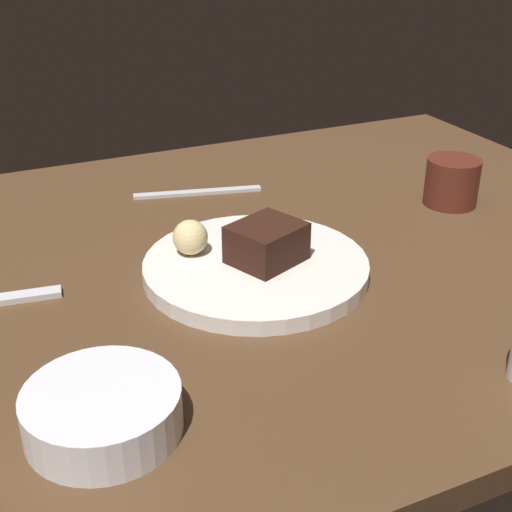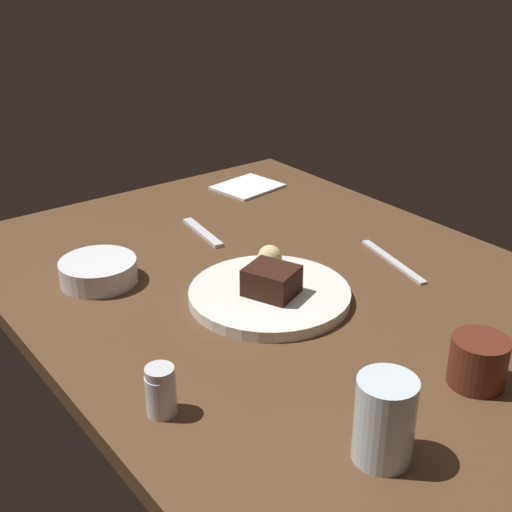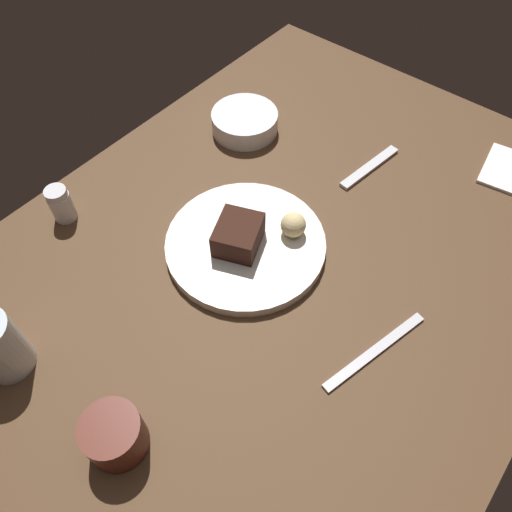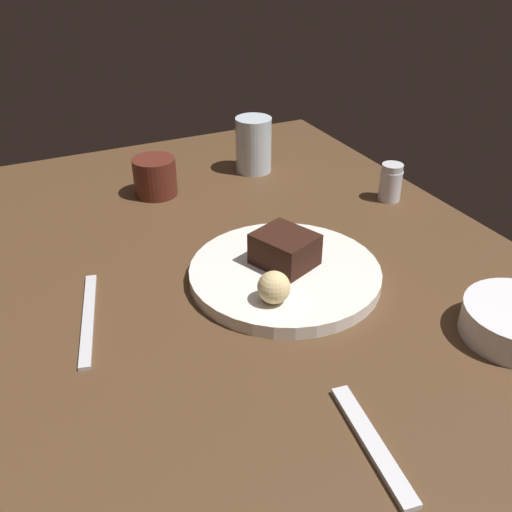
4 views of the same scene
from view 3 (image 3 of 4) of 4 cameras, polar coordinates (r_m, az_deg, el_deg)
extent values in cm
cube|color=#4C331E|center=(81.27, 1.77, -1.64)|extent=(120.00, 84.00, 3.00)
cylinder|color=white|center=(81.43, -1.08, 1.47)|extent=(26.31, 26.31, 1.85)
cube|color=black|center=(78.47, -2.06, 2.43)|extent=(9.77, 9.21, 4.54)
sphere|color=#DBC184|center=(80.18, 4.32, 3.60)|extent=(4.17, 4.17, 4.17)
cylinder|color=silver|center=(90.44, -21.47, 5.35)|extent=(3.86, 3.86, 5.38)
cylinder|color=silver|center=(88.18, -22.11, 6.75)|extent=(3.67, 3.67, 1.20)
cylinder|color=silver|center=(101.38, -1.31, 15.22)|extent=(13.10, 13.10, 3.96)
cylinder|color=#562319|center=(67.09, -16.00, -19.29)|extent=(7.58, 7.58, 6.73)
cube|color=silver|center=(96.53, 12.97, 9.96)|extent=(15.11, 3.84, 0.70)
cube|color=silver|center=(74.14, 13.55, -10.63)|extent=(18.77, 5.98, 0.50)
camera|label=1|loc=(1.22, -20.80, 39.36)|focal=49.26mm
camera|label=2|loc=(1.02, -75.03, 9.27)|focal=48.05mm
camera|label=4|loc=(0.98, 44.87, 28.95)|focal=40.50mm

